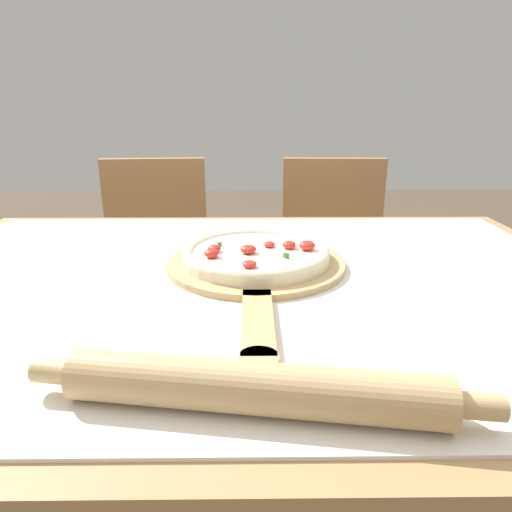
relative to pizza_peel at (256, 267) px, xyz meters
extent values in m
cube|color=#A87F51|center=(-0.02, -0.04, -0.03)|extent=(1.33, 0.94, 0.03)
cylinder|color=#A87F51|center=(-0.63, 0.37, -0.41)|extent=(0.06, 0.06, 0.74)
cylinder|color=#A87F51|center=(0.59, 0.37, -0.41)|extent=(0.06, 0.06, 0.74)
cube|color=silver|center=(-0.02, -0.04, -0.01)|extent=(1.25, 0.86, 0.00)
cylinder|color=tan|center=(0.00, 0.02, 0.00)|extent=(0.34, 0.34, 0.01)
cube|color=tan|center=(0.00, -0.22, 0.00)|extent=(0.04, 0.20, 0.01)
cylinder|color=tan|center=(0.00, -0.32, 0.00)|extent=(0.05, 0.05, 0.01)
cylinder|color=beige|center=(0.00, 0.02, 0.01)|extent=(0.28, 0.28, 0.02)
torus|color=beige|center=(0.00, 0.02, 0.02)|extent=(0.28, 0.28, 0.02)
cylinder|color=white|center=(0.00, 0.02, 0.02)|extent=(0.24, 0.24, 0.00)
ellipsoid|color=red|center=(0.03, 0.05, 0.03)|extent=(0.02, 0.02, 0.01)
ellipsoid|color=red|center=(-0.01, 0.01, 0.03)|extent=(0.03, 0.03, 0.02)
ellipsoid|color=red|center=(-0.08, -0.02, 0.03)|extent=(0.03, 0.03, 0.02)
ellipsoid|color=red|center=(0.06, 0.04, 0.03)|extent=(0.03, 0.03, 0.01)
ellipsoid|color=red|center=(-0.01, -0.07, 0.03)|extent=(0.03, 0.03, 0.01)
ellipsoid|color=red|center=(0.10, 0.03, 0.03)|extent=(0.03, 0.03, 0.02)
ellipsoid|color=red|center=(-0.08, 0.02, 0.03)|extent=(0.02, 0.02, 0.01)
cube|color=#387533|center=(-0.02, 0.00, 0.03)|extent=(0.00, 0.01, 0.01)
cube|color=#387533|center=(-0.02, 0.01, 0.03)|extent=(0.00, 0.01, 0.01)
cube|color=#387533|center=(0.07, 0.05, 0.03)|extent=(0.01, 0.01, 0.01)
cube|color=#387533|center=(-0.07, 0.05, 0.03)|extent=(0.01, 0.01, 0.01)
cube|color=#387533|center=(0.05, -0.02, 0.03)|extent=(0.01, 0.01, 0.01)
cylinder|color=tan|center=(-0.01, -0.40, 0.02)|extent=(0.39, 0.11, 0.05)
cylinder|color=tan|center=(-0.22, -0.37, 0.02)|extent=(0.05, 0.03, 0.03)
cylinder|color=tan|center=(0.21, -0.44, 0.02)|extent=(0.05, 0.03, 0.03)
cube|color=#A37547|center=(-0.36, 0.72, -0.36)|extent=(0.43, 0.43, 0.02)
cube|color=#A37547|center=(-0.37, 0.90, -0.13)|extent=(0.38, 0.06, 0.44)
cylinder|color=#A37547|center=(-0.50, 0.55, -0.58)|extent=(0.04, 0.04, 0.41)
cylinder|color=#A37547|center=(-0.19, 0.57, -0.58)|extent=(0.04, 0.04, 0.41)
cylinder|color=#A37547|center=(-0.53, 0.87, -0.58)|extent=(0.04, 0.04, 0.41)
cylinder|color=#A37547|center=(-0.21, 0.89, -0.58)|extent=(0.04, 0.04, 0.41)
cube|color=#A37547|center=(0.29, 0.72, -0.36)|extent=(0.42, 0.42, 0.02)
cube|color=#A37547|center=(0.30, 0.90, -0.13)|extent=(0.38, 0.05, 0.44)
cylinder|color=#A37547|center=(0.13, 0.57, -0.58)|extent=(0.04, 0.04, 0.41)
cylinder|color=#A37547|center=(0.45, 0.55, -0.58)|extent=(0.04, 0.04, 0.41)
cylinder|color=#A37547|center=(0.14, 0.89, -0.58)|extent=(0.04, 0.04, 0.41)
cylinder|color=#A37547|center=(0.46, 0.87, -0.58)|extent=(0.04, 0.04, 0.41)
camera|label=1|loc=(-0.01, -0.79, 0.29)|focal=32.00mm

